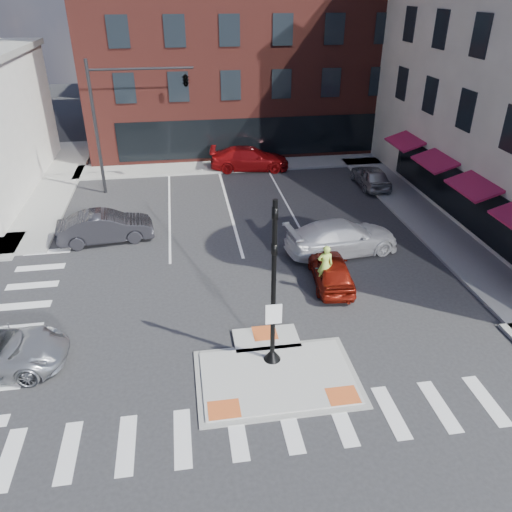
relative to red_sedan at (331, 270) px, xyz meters
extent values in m
plane|color=#28282B|center=(-3.50, -5.15, -0.67)|extent=(120.00, 120.00, 0.00)
cube|color=gray|center=(-3.50, -5.65, -0.64)|extent=(5.40, 3.60, 0.06)
cube|color=#A8A8A3|center=(-3.50, -5.65, -0.61)|extent=(5.00, 3.20, 0.12)
cube|color=#A8A8A3|center=(-3.50, -3.55, -0.61)|extent=(2.40, 1.40, 0.12)
cube|color=#D85A26|center=(-5.40, -6.85, -0.55)|extent=(1.00, 0.80, 0.01)
cube|color=#D85A26|center=(-1.60, -6.85, -0.55)|extent=(1.00, 0.80, 0.01)
cube|color=#D85A26|center=(-3.50, -3.25, -0.55)|extent=(0.90, 0.90, 0.01)
cube|color=gray|center=(-14.50, 14.85, -0.60)|extent=(3.00, 20.00, 0.15)
cube|color=gray|center=(7.30, 4.85, -0.60)|extent=(3.00, 24.00, 0.15)
cube|color=gray|center=(-0.50, 16.85, -0.60)|extent=(26.00, 3.00, 0.15)
cube|color=#56201A|center=(-0.50, 26.85, 6.83)|extent=(24.00, 18.00, 15.00)
cube|color=black|center=(-0.50, 17.85, 1.13)|extent=(20.00, 0.12, 2.80)
cube|color=black|center=(8.50, 4.85, 1.03)|extent=(0.12, 16.00, 2.60)
cube|color=#A61642|center=(7.80, 4.85, 2.38)|extent=(1.46, 3.00, 0.58)
cube|color=#A61642|center=(7.80, 10.85, 2.38)|extent=(1.46, 3.00, 0.58)
cube|color=slate|center=(-7.50, 46.85, 4.33)|extent=(10.00, 12.00, 10.00)
cube|color=brown|center=(5.50, 48.85, 5.33)|extent=(12.00, 12.00, 12.00)
cone|color=black|center=(-3.50, -4.75, -0.33)|extent=(0.60, 0.60, 0.45)
cylinder|color=black|center=(-3.50, -4.75, 2.53)|extent=(0.16, 0.16, 5.80)
cube|color=white|center=(-3.50, -4.87, 1.43)|extent=(0.55, 0.04, 0.75)
imported|color=black|center=(-3.50, -4.75, 4.63)|extent=(0.18, 0.22, 1.10)
imported|color=black|center=(-3.50, -4.75, 3.43)|extent=(0.18, 0.22, 1.10)
cylinder|color=black|center=(-11.00, 12.85, 3.33)|extent=(0.20, 0.20, 8.00)
cylinder|color=black|center=(-8.00, 12.85, 6.73)|extent=(6.00, 0.14, 0.14)
imported|color=black|center=(-5.50, 12.85, 6.13)|extent=(0.48, 2.24, 0.90)
imported|color=maroon|center=(0.00, 0.00, 0.00)|extent=(1.97, 4.09, 1.35)
imported|color=white|center=(1.36, 2.76, 0.14)|extent=(5.86, 3.04, 1.62)
imported|color=#2B2A30|center=(-10.18, 5.85, 0.11)|extent=(4.91, 2.21, 1.56)
imported|color=#A2A5A9|center=(6.00, 11.28, 0.03)|extent=(1.69, 4.12, 1.40)
imported|color=maroon|center=(-1.28, 15.95, 0.13)|extent=(5.77, 2.93, 1.61)
imported|color=#3F3F44|center=(-0.50, -0.63, -0.21)|extent=(0.80, 1.83, 0.93)
imported|color=#B2DC4D|center=(-0.50, -0.63, 0.67)|extent=(0.69, 0.49, 1.78)
camera|label=1|loc=(-6.17, -18.09, 10.94)|focal=35.00mm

